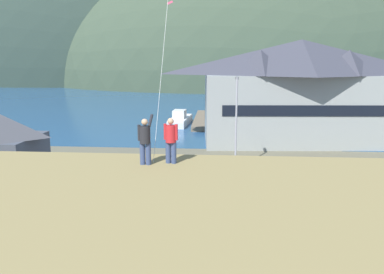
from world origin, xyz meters
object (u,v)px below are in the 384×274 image
Objects in this scene: harbor_lodge at (300,89)px; parking_light_pole at (236,118)px; person_companion at (171,139)px; parked_car_back_row_left at (164,200)px; parked_car_mid_row_near at (373,203)px; parked_car_front_row_end at (326,176)px; person_kite_flyer at (145,140)px; storage_shed_near_lot at (2,151)px; moored_boat_outer_mooring at (229,115)px; parked_car_back_row_right at (200,173)px; wharf_dock at (206,120)px; moored_boat_wharfside at (180,120)px; parked_car_mid_row_center at (245,197)px.

parking_light_pole is (-7.31, -11.24, -1.45)m from harbor_lodge.
person_companion is at bearing -109.32° from harbor_lodge.
parking_light_pole reaches higher than parked_car_back_row_left.
parked_car_mid_row_near is at bearing -51.77° from parking_light_pole.
parked_car_front_row_end is 2.33× the size of person_kite_flyer.
storage_shed_near_lot is 36.85m from moored_boat_outer_mooring.
parked_car_front_row_end is 0.55× the size of parking_light_pole.
wharf_dock is at bearing 91.35° from parked_car_back_row_right.
parking_light_pole reaches higher than person_kite_flyer.
harbor_lodge is at bearing -63.81° from moored_boat_outer_mooring.
harbor_lodge is at bearing -35.87° from moored_boat_wharfside.
wharf_dock is 2.21× the size of moored_boat_outer_mooring.
parked_car_back_row_left is (-11.97, -21.66, -4.95)m from harbor_lodge.
parked_car_back_row_right is 6.43m from parking_light_pole.
person_kite_flyer is (-3.99, -45.15, 5.99)m from moored_boat_outer_mooring.
parked_car_mid_row_near is 1.01× the size of parked_car_back_row_left.
wharf_dock is 43.06m from person_companion.
parked_car_back_row_left is 0.54× the size of parking_light_pole.
parked_car_front_row_end is at bearing 3.88° from storage_shed_near_lot.
person_kite_flyer is at bearing -165.03° from person_companion.
moored_boat_wharfside is 40.84m from person_companion.
parked_car_back_row_right is (4.20, -26.19, 0.34)m from moored_boat_wharfside.
parked_car_mid_row_center is at bearing -58.12° from parked_car_back_row_right.
parked_car_front_row_end is at bearing -93.13° from harbor_lodge.
moored_boat_wharfside is 1.77× the size of parked_car_back_row_right.
harbor_lodge reaches higher than parked_car_back_row_left.
storage_shed_near_lot is 19.01m from person_companion.
moored_boat_wharfside is 26.53m from parked_car_back_row_right.
storage_shed_near_lot reaches higher than moored_boat_outer_mooring.
harbor_lodge is 32.20m from person_kite_flyer.
moored_boat_wharfside is 4.30× the size of person_companion.
person_kite_flyer is (-4.09, -18.86, 2.14)m from parking_light_pole.
wharf_dock is 30.37m from parked_car_front_row_end.
harbor_lodge is at bearing 35.66° from storage_shed_near_lot.
parked_car_back_row_left is at bearing -152.76° from parked_car_front_row_end.
harbor_lodge reaches higher than parked_car_mid_row_near.
storage_shed_near_lot is at bearing -144.34° from harbor_lodge.
parked_car_front_row_end is (9.93, -28.69, 0.71)m from wharf_dock.
person_companion reaches higher than parked_car_front_row_end.
parking_light_pole is at bearing 91.56° from parked_car_mid_row_center.
storage_shed_near_lot is 23.71m from parked_car_front_row_end.
moored_boat_wharfside is at bearing 115.25° from parked_car_mid_row_near.
moored_boat_outer_mooring is 35.84m from parked_car_mid_row_center.
parked_car_mid_row_center is 1.01× the size of parked_car_mid_row_near.
parked_car_back_row_left is 2.28× the size of person_kite_flyer.
person_kite_flyer is (-0.59, -42.84, 6.36)m from wharf_dock.
parked_car_mid_row_near is at bearing 36.52° from person_kite_flyer.
moored_boat_wharfside is 29.55m from parked_car_front_row_end.
parked_car_back_row_left is 0.98× the size of parked_car_front_row_end.
moored_boat_outer_mooring is at bearing 62.39° from storage_shed_near_lot.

